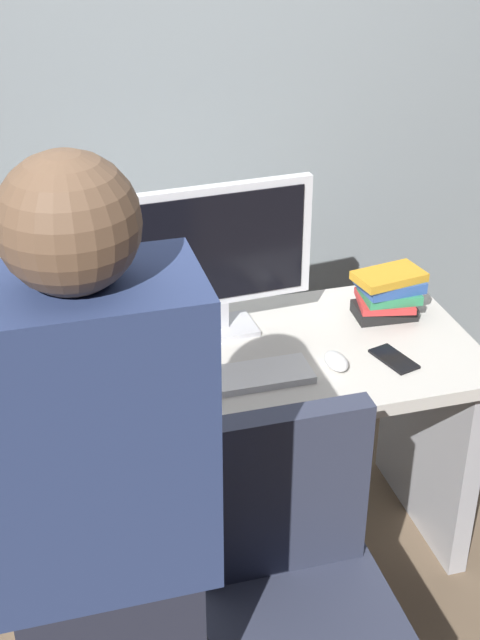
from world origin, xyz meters
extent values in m
plane|color=brown|center=(0.00, 0.00, 0.00)|extent=(9.00, 9.00, 0.00)
cube|color=gray|center=(0.00, 0.76, 1.50)|extent=(6.40, 0.10, 3.00)
cube|color=beige|center=(0.00, 0.00, 0.71)|extent=(1.39, 0.65, 0.04)
cube|color=#B2B2B7|center=(-0.64, 0.00, 0.34)|extent=(0.06, 0.57, 0.69)
cube|color=#B2B2B7|center=(0.64, 0.00, 0.34)|extent=(0.06, 0.57, 0.69)
cube|color=#33384C|center=(-0.04, -0.76, 0.46)|extent=(0.44, 0.44, 0.08)
cube|color=#33384C|center=(-0.04, -0.57, 0.72)|extent=(0.40, 0.06, 0.44)
cube|color=navy|center=(-0.47, -0.81, 1.14)|extent=(0.40, 0.24, 0.58)
sphere|color=brown|center=(-0.47, -0.81, 1.53)|extent=(0.22, 0.22, 0.22)
cube|color=silver|center=(0.00, 0.16, 0.74)|extent=(0.21, 0.15, 0.02)
cube|color=silver|center=(0.00, 0.16, 0.78)|extent=(0.04, 0.03, 0.08)
cube|color=silver|center=(0.00, 0.16, 1.00)|extent=(0.54, 0.06, 0.36)
cube|color=black|center=(-0.01, 0.14, 1.00)|extent=(0.50, 0.04, 0.32)
cube|color=white|center=(-0.04, -0.12, 0.74)|extent=(0.43, 0.13, 0.02)
ellipsoid|color=white|center=(0.26, -0.12, 0.74)|extent=(0.06, 0.10, 0.03)
cylinder|color=#3372B2|center=(-0.39, -0.15, 0.78)|extent=(0.07, 0.07, 0.10)
cylinder|color=#3372B2|center=(-0.52, 0.12, 0.78)|extent=(0.08, 0.08, 0.10)
cube|color=black|center=(0.50, 0.11, 0.75)|extent=(0.19, 0.12, 0.04)
cube|color=red|center=(0.50, 0.12, 0.78)|extent=(0.19, 0.18, 0.02)
cube|color=#338C59|center=(0.52, 0.12, 0.80)|extent=(0.18, 0.15, 0.03)
cube|color=#3359A5|center=(0.52, 0.12, 0.83)|extent=(0.19, 0.15, 0.03)
cube|color=gold|center=(0.51, 0.11, 0.86)|extent=(0.22, 0.15, 0.03)
cube|color=black|center=(0.42, -0.13, 0.73)|extent=(0.11, 0.16, 0.01)
camera|label=1|loc=(-0.56, -2.04, 2.05)|focal=49.82mm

